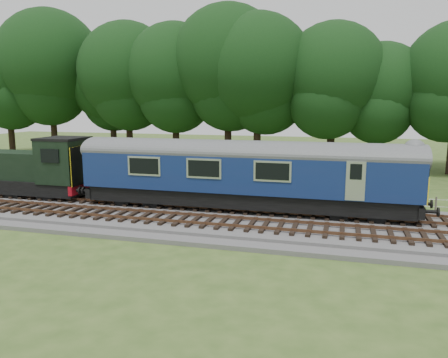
% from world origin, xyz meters
% --- Properties ---
extents(ground, '(120.00, 120.00, 0.00)m').
position_xyz_m(ground, '(0.00, 0.00, 0.00)').
color(ground, '#38561F').
rests_on(ground, ground).
extents(ballast, '(70.00, 7.00, 0.35)m').
position_xyz_m(ballast, '(0.00, 0.00, 0.17)').
color(ballast, '#4C4C4F').
rests_on(ballast, ground).
extents(track_north, '(67.20, 2.40, 0.21)m').
position_xyz_m(track_north, '(0.00, 1.40, 0.42)').
color(track_north, black).
rests_on(track_north, ballast).
extents(track_south, '(67.20, 2.40, 0.21)m').
position_xyz_m(track_south, '(0.00, -1.60, 0.42)').
color(track_south, black).
rests_on(track_south, ballast).
extents(fence, '(64.00, 0.12, 1.00)m').
position_xyz_m(fence, '(0.00, 4.50, 0.00)').
color(fence, '#6B6054').
rests_on(fence, ground).
extents(tree_line, '(70.00, 8.00, 18.00)m').
position_xyz_m(tree_line, '(0.00, 22.00, 0.00)').
color(tree_line, black).
rests_on(tree_line, ground).
extents(dmu_railcar, '(18.05, 2.86, 3.88)m').
position_xyz_m(dmu_railcar, '(1.74, 1.40, 2.61)').
color(dmu_railcar, black).
rests_on(dmu_railcar, ground).
extents(shunter_loco, '(8.91, 2.60, 3.38)m').
position_xyz_m(shunter_loco, '(-12.18, 1.40, 1.97)').
color(shunter_loco, black).
rests_on(shunter_loco, ground).
extents(worker, '(0.66, 0.53, 1.56)m').
position_xyz_m(worker, '(-6.85, 0.61, 1.13)').
color(worker, '#FF4C0D').
rests_on(worker, ballast).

